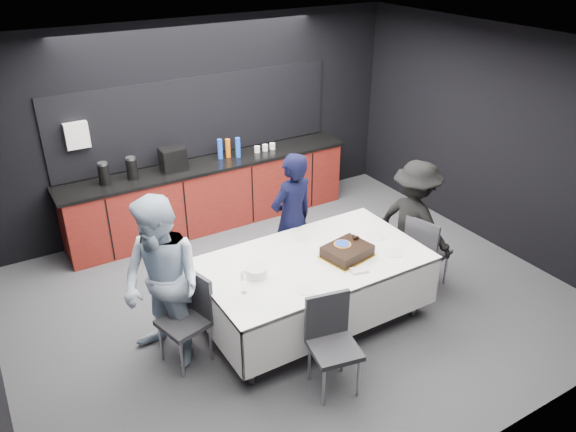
% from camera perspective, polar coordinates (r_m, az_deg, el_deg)
% --- Properties ---
extents(ground, '(6.00, 6.00, 0.00)m').
position_cam_1_polar(ground, '(6.48, 0.46, -8.62)').
color(ground, '#424347').
rests_on(ground, ground).
extents(room_shell, '(6.04, 5.04, 2.82)m').
position_cam_1_polar(room_shell, '(5.60, 0.53, 6.96)').
color(room_shell, white).
rests_on(room_shell, ground).
extents(kitchenette, '(4.10, 0.64, 2.05)m').
position_cam_1_polar(kitchenette, '(7.93, -8.02, 2.75)').
color(kitchenette, '#61140F').
rests_on(kitchenette, ground).
extents(party_table, '(2.32, 1.32, 0.78)m').
position_cam_1_polar(party_table, '(5.84, 2.54, -5.50)').
color(party_table, '#99999E').
rests_on(party_table, ground).
extents(cake_assembly, '(0.55, 0.48, 0.16)m').
position_cam_1_polar(cake_assembly, '(5.80, 6.03, -3.57)').
color(cake_assembly, yellow).
rests_on(cake_assembly, party_table).
extents(plate_stack, '(0.21, 0.21, 0.10)m').
position_cam_1_polar(plate_stack, '(5.47, -3.24, -5.71)').
color(plate_stack, white).
rests_on(plate_stack, party_table).
extents(loose_plate_near, '(0.19, 0.19, 0.01)m').
position_cam_1_polar(loose_plate_near, '(5.30, 1.85, -7.51)').
color(loose_plate_near, white).
rests_on(loose_plate_near, party_table).
extents(loose_plate_right_a, '(0.22, 0.22, 0.01)m').
position_cam_1_polar(loose_plate_right_a, '(6.24, 8.82, -2.01)').
color(loose_plate_right_a, white).
rests_on(loose_plate_right_a, party_table).
extents(loose_plate_right_b, '(0.20, 0.20, 0.01)m').
position_cam_1_polar(loose_plate_right_b, '(5.96, 10.68, -3.69)').
color(loose_plate_right_b, white).
rests_on(loose_plate_right_b, party_table).
extents(loose_plate_far, '(0.19, 0.19, 0.01)m').
position_cam_1_polar(loose_plate_far, '(6.11, 1.51, -2.33)').
color(loose_plate_far, white).
rests_on(loose_plate_far, party_table).
extents(fork_pile, '(0.19, 0.14, 0.03)m').
position_cam_1_polar(fork_pile, '(5.60, 7.24, -5.49)').
color(fork_pile, white).
rests_on(fork_pile, party_table).
extents(champagne_flute, '(0.06, 0.06, 0.22)m').
position_cam_1_polar(champagne_flute, '(5.19, -4.55, -6.33)').
color(champagne_flute, white).
rests_on(champagne_flute, party_table).
extents(chair_left, '(0.51, 0.51, 0.92)m').
position_cam_1_polar(chair_left, '(5.51, -9.93, -9.58)').
color(chair_left, '#2D2D32').
rests_on(chair_left, ground).
extents(chair_right, '(0.52, 0.52, 0.92)m').
position_cam_1_polar(chair_right, '(6.61, 13.74, -3.18)').
color(chair_right, '#2D2D32').
rests_on(chair_right, ground).
extents(chair_near, '(0.49, 0.49, 0.92)m').
position_cam_1_polar(chair_near, '(5.17, 4.41, -12.09)').
color(chair_near, '#2D2D32').
rests_on(chair_near, ground).
extents(person_center, '(0.65, 0.48, 1.63)m').
position_cam_1_polar(person_center, '(6.42, 0.40, -0.41)').
color(person_center, black).
rests_on(person_center, ground).
extents(person_left, '(0.95, 1.04, 1.74)m').
position_cam_1_polar(person_left, '(5.34, -12.63, -6.80)').
color(person_left, '#ADC2DA').
rests_on(person_left, ground).
extents(person_right, '(0.75, 1.07, 1.51)m').
position_cam_1_polar(person_right, '(6.65, 12.68, -0.69)').
color(person_right, black).
rests_on(person_right, ground).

